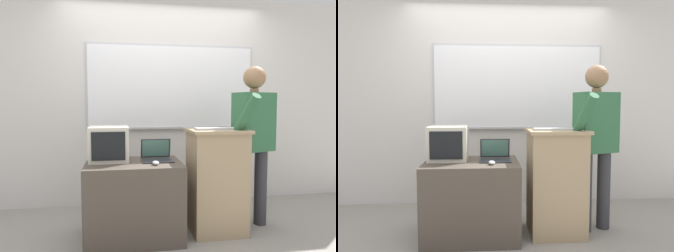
{
  "view_description": "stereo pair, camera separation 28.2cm",
  "coord_description": "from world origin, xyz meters",
  "views": [
    {
      "loc": [
        -0.54,
        -2.45,
        1.26
      ],
      "look_at": [
        -0.09,
        0.33,
        1.05
      ],
      "focal_mm": 32.0,
      "sensor_mm": 36.0,
      "label": 1
    },
    {
      "loc": [
        -0.26,
        -2.48,
        1.26
      ],
      "look_at": [
        -0.09,
        0.33,
        1.05
      ],
      "focal_mm": 32.0,
      "sensor_mm": 36.0,
      "label": 2
    }
  ],
  "objects": [
    {
      "name": "ground_plane",
      "position": [
        0.0,
        0.0,
        0.0
      ],
      "size": [
        30.0,
        30.0,
        0.0
      ],
      "primitive_type": "plane",
      "color": "gray"
    },
    {
      "name": "back_wall",
      "position": [
        0.01,
        1.36,
        1.32
      ],
      "size": [
        6.4,
        0.17,
        2.62
      ],
      "color": "silver",
      "rests_on": "ground_plane"
    },
    {
      "name": "lectern_podium",
      "position": [
        0.4,
        0.34,
        0.51
      ],
      "size": [
        0.56,
        0.5,
        1.02
      ],
      "color": "tan",
      "rests_on": "ground_plane"
    },
    {
      "name": "side_desk",
      "position": [
        -0.41,
        0.32,
        0.36
      ],
      "size": [
        0.88,
        0.63,
        0.72
      ],
      "color": "#4C4238",
      "rests_on": "ground_plane"
    },
    {
      "name": "person_presenter",
      "position": [
        0.81,
        0.39,
        0.95
      ],
      "size": [
        0.57,
        0.61,
        1.64
      ],
      "rotation": [
        0.0,
        0.0,
        0.29
      ],
      "color": "#333338",
      "rests_on": "ground_plane"
    },
    {
      "name": "laptop",
      "position": [
        -0.19,
        0.4,
        0.78
      ],
      "size": [
        0.3,
        0.28,
        0.2
      ],
      "color": "#28282D",
      "rests_on": "side_desk"
    },
    {
      "name": "wireless_keyboard",
      "position": [
        0.39,
        0.28,
        1.03
      ],
      "size": [
        0.44,
        0.12,
        0.02
      ],
      "color": "silver",
      "rests_on": "lectern_podium"
    },
    {
      "name": "computer_mouse_by_laptop",
      "position": [
        -0.22,
        0.17,
        0.74
      ],
      "size": [
        0.06,
        0.1,
        0.03
      ],
      "color": "#BCBCC1",
      "rests_on": "side_desk"
    },
    {
      "name": "crt_monitor",
      "position": [
        -0.64,
        0.43,
        0.88
      ],
      "size": [
        0.36,
        0.37,
        0.33
      ],
      "color": "beige",
      "rests_on": "side_desk"
    }
  ]
}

